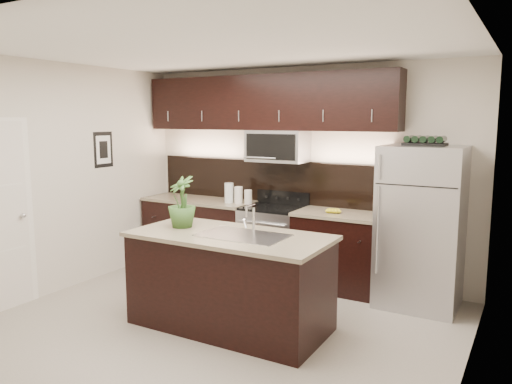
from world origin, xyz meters
TOP-DOWN VIEW (x-y plane):
  - ground at (0.00, 0.00)m, footprint 4.50×4.50m
  - room_walls at (-0.11, -0.04)m, footprint 4.52×4.02m
  - counter_run at (-0.46, 1.69)m, footprint 3.51×0.65m
  - upper_fixtures at (-0.43, 1.84)m, footprint 3.49×0.40m
  - island at (0.10, 0.10)m, footprint 1.96×0.96m
  - sink_faucet at (0.25, 0.11)m, footprint 0.84×0.50m
  - refrigerator at (1.59, 1.63)m, footprint 0.85×0.77m
  - wine_rack at (1.59, 1.63)m, footprint 0.44×0.27m
  - plant at (-0.50, 0.13)m, footprint 0.38×0.38m
  - canisters at (-0.78, 1.65)m, footprint 0.39×0.12m
  - french_press at (1.17, 1.64)m, footprint 0.12×0.12m
  - bananas at (0.54, 1.61)m, footprint 0.22×0.19m

SIDE VIEW (x-z plane):
  - ground at x=0.00m, z-range 0.00..0.00m
  - counter_run at x=-0.46m, z-range 0.00..0.94m
  - island at x=0.10m, z-range 0.00..0.94m
  - refrigerator at x=1.59m, z-range 0.00..1.76m
  - sink_faucet at x=0.25m, z-range 0.81..1.10m
  - bananas at x=0.54m, z-range 0.94..1.00m
  - canisters at x=-0.78m, z-range 0.92..1.19m
  - french_press at x=1.17m, z-range 0.90..1.23m
  - plant at x=-0.50m, z-range 0.94..1.47m
  - room_walls at x=-0.11m, z-range 0.34..3.05m
  - wine_rack at x=1.59m, z-range 1.76..1.86m
  - upper_fixtures at x=-0.43m, z-range 1.31..2.97m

